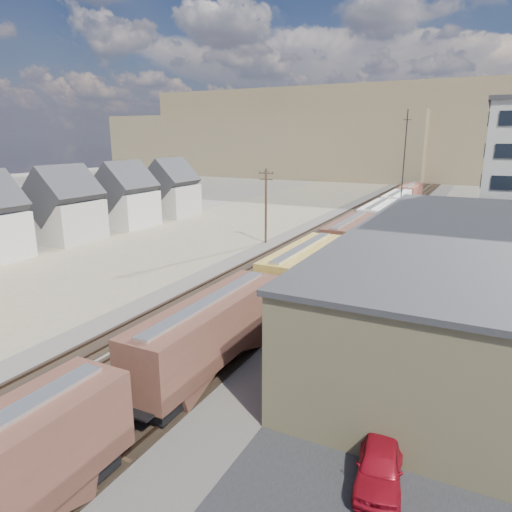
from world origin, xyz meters
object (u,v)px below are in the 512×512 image
at_px(parked_car_blue, 504,271).
at_px(utility_pole_north, 266,204).
at_px(freight_train, 329,249).
at_px(parked_car_red, 380,465).

bearing_deg(parked_car_blue, utility_pole_north, 153.25).
relative_size(freight_train, utility_pole_north, 11.97).
xyz_separation_m(freight_train, utility_pole_north, (-12.30, 10.60, 2.50)).
distance_m(utility_pole_north, parked_car_red, 44.96).
bearing_deg(utility_pole_north, parked_car_blue, -7.20).
bearing_deg(parked_car_red, freight_train, 104.34).
bearing_deg(parked_car_red, utility_pole_north, 113.86).
height_order(freight_train, utility_pole_north, utility_pole_north).
bearing_deg(parked_car_blue, freight_train, -176.53).
bearing_deg(freight_train, parked_car_blue, 23.02).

